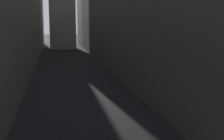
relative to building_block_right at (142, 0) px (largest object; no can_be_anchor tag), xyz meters
name	(u,v)px	position (x,y,z in m)	size (l,w,h in m)	color
ground_plane	(72,72)	(-11.20, -2.00, -10.59)	(264.00, 264.00, 0.00)	black
building_block_right	(142,0)	(0.00, 0.00, 0.00)	(11.39, 108.00, 21.17)	#60594F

